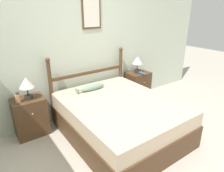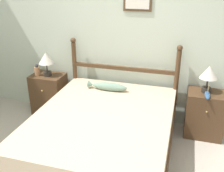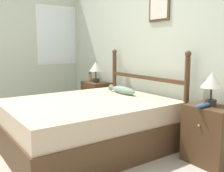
{
  "view_description": "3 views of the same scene",
  "coord_description": "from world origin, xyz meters",
  "px_view_note": "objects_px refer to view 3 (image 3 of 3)",
  "views": [
    {
      "loc": [
        -1.5,
        -1.49,
        1.93
      ],
      "look_at": [
        0.26,
        0.98,
        0.72
      ],
      "focal_mm": 32.0,
      "sensor_mm": 36.0,
      "label": 1
    },
    {
      "loc": [
        0.98,
        -1.75,
        2.02
      ],
      "look_at": [
        0.16,
        1.12,
        0.73
      ],
      "focal_mm": 42.0,
      "sensor_mm": 36.0,
      "label": 2
    },
    {
      "loc": [
        2.9,
        -0.87,
        1.24
      ],
      "look_at": [
        0.15,
        1.06,
        0.73
      ],
      "focal_mm": 42.0,
      "sensor_mm": 36.0,
      "label": 3
    }
  ],
  "objects_px": {
    "fish_pillow": "(122,90)",
    "nightstand_right": "(210,135)",
    "model_boat": "(203,105)",
    "table_lamp_right": "(212,82)",
    "nightstand_left": "(96,99)",
    "table_lamp_left": "(96,68)",
    "bed": "(88,124)",
    "bottle": "(90,77)"
  },
  "relations": [
    {
      "from": "nightstand_left",
      "to": "table_lamp_left",
      "type": "xyz_separation_m",
      "value": [
        0.02,
        -0.02,
        0.56
      ]
    },
    {
      "from": "table_lamp_right",
      "to": "model_boat",
      "type": "xyz_separation_m",
      "value": [
        0.01,
        -0.13,
        -0.22
      ]
    },
    {
      "from": "bed",
      "to": "bottle",
      "type": "relative_size",
      "value": 10.98
    },
    {
      "from": "nightstand_right",
      "to": "table_lamp_left",
      "type": "xyz_separation_m",
      "value": [
        -2.26,
        -0.02,
        0.56
      ]
    },
    {
      "from": "nightstand_right",
      "to": "model_boat",
      "type": "bearing_deg",
      "value": -97.75
    },
    {
      "from": "table_lamp_right",
      "to": "table_lamp_left",
      "type": "bearing_deg",
      "value": -179.05
    },
    {
      "from": "table_lamp_left",
      "to": "table_lamp_right",
      "type": "distance_m",
      "value": 2.23
    },
    {
      "from": "table_lamp_left",
      "to": "model_boat",
      "type": "height_order",
      "value": "table_lamp_left"
    },
    {
      "from": "bottle",
      "to": "model_boat",
      "type": "xyz_separation_m",
      "value": [
        2.39,
        -0.07,
        -0.05
      ]
    },
    {
      "from": "model_boat",
      "to": "table_lamp_right",
      "type": "bearing_deg",
      "value": 93.72
    },
    {
      "from": "table_lamp_left",
      "to": "bed",
      "type": "bearing_deg",
      "value": -35.7
    },
    {
      "from": "bed",
      "to": "nightstand_right",
      "type": "distance_m",
      "value": 1.4
    },
    {
      "from": "nightstand_left",
      "to": "table_lamp_left",
      "type": "bearing_deg",
      "value": -45.63
    },
    {
      "from": "bed",
      "to": "model_boat",
      "type": "bearing_deg",
      "value": 32.25
    },
    {
      "from": "bottle",
      "to": "model_boat",
      "type": "relative_size",
      "value": 0.71
    },
    {
      "from": "bed",
      "to": "model_boat",
      "type": "distance_m",
      "value": 1.37
    },
    {
      "from": "nightstand_right",
      "to": "table_lamp_right",
      "type": "relative_size",
      "value": 1.77
    },
    {
      "from": "nightstand_left",
      "to": "fish_pillow",
      "type": "height_order",
      "value": "fish_pillow"
    },
    {
      "from": "model_boat",
      "to": "nightstand_left",
      "type": "bearing_deg",
      "value": 177.1
    },
    {
      "from": "bed",
      "to": "bottle",
      "type": "distance_m",
      "value": 1.54
    },
    {
      "from": "table_lamp_left",
      "to": "bottle",
      "type": "bearing_deg",
      "value": -168.18
    },
    {
      "from": "nightstand_right",
      "to": "fish_pillow",
      "type": "bearing_deg",
      "value": -171.45
    },
    {
      "from": "nightstand_right",
      "to": "bottle",
      "type": "relative_size",
      "value": 3.57
    },
    {
      "from": "bottle",
      "to": "fish_pillow",
      "type": "relative_size",
      "value": 0.32
    },
    {
      "from": "table_lamp_left",
      "to": "bottle",
      "type": "relative_size",
      "value": 2.02
    },
    {
      "from": "bed",
      "to": "table_lamp_left",
      "type": "relative_size",
      "value": 5.45
    },
    {
      "from": "nightstand_left",
      "to": "table_lamp_right",
      "type": "distance_m",
      "value": 2.32
    },
    {
      "from": "table_lamp_left",
      "to": "fish_pillow",
      "type": "bearing_deg",
      "value": -10.03
    },
    {
      "from": "bed",
      "to": "model_boat",
      "type": "relative_size",
      "value": 7.77
    },
    {
      "from": "fish_pillow",
      "to": "nightstand_right",
      "type": "bearing_deg",
      "value": 8.55
    },
    {
      "from": "bottle",
      "to": "nightstand_left",
      "type": "bearing_deg",
      "value": 19.84
    },
    {
      "from": "bed",
      "to": "nightstand_right",
      "type": "xyz_separation_m",
      "value": [
        1.14,
        0.82,
        0.02
      ]
    },
    {
      "from": "nightstand_right",
      "to": "model_boat",
      "type": "relative_size",
      "value": 2.53
    },
    {
      "from": "nightstand_left",
      "to": "bottle",
      "type": "relative_size",
      "value": 3.57
    },
    {
      "from": "table_lamp_right",
      "to": "bottle",
      "type": "xyz_separation_m",
      "value": [
        -2.39,
        -0.07,
        -0.17
      ]
    },
    {
      "from": "bottle",
      "to": "nightstand_right",
      "type": "bearing_deg",
      "value": 1.16
    },
    {
      "from": "nightstand_right",
      "to": "table_lamp_right",
      "type": "bearing_deg",
      "value": 140.62
    },
    {
      "from": "fish_pillow",
      "to": "bottle",
      "type": "bearing_deg",
      "value": 172.85
    },
    {
      "from": "bed",
      "to": "bottle",
      "type": "xyz_separation_m",
      "value": [
        -1.27,
        0.77,
        0.41
      ]
    },
    {
      "from": "nightstand_right",
      "to": "table_lamp_right",
      "type": "xyz_separation_m",
      "value": [
        -0.02,
        0.02,
        0.56
      ]
    },
    {
      "from": "nightstand_left",
      "to": "model_boat",
      "type": "relative_size",
      "value": 2.53
    },
    {
      "from": "table_lamp_right",
      "to": "nightstand_right",
      "type": "bearing_deg",
      "value": -39.38
    }
  ]
}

